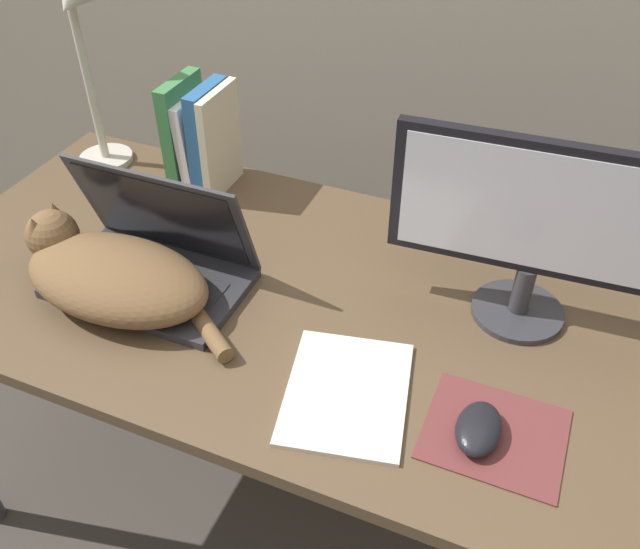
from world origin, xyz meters
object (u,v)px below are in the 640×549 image
external_monitor (539,225)px  book_row (201,138)px  cat (111,274)px  laptop (154,262)px  computer_mouse (479,429)px  desk_lamp (81,35)px  notepad (347,392)px

external_monitor → book_row: external_monitor is taller
cat → book_row: book_row is taller
laptop → computer_mouse: laptop is taller
desk_lamp → computer_mouse: bearing=-23.7°
computer_mouse → laptop: bearing=169.1°
cat → book_row: 0.43m
cat → desk_lamp: bearing=127.1°
external_monitor → book_row: 0.78m
desk_lamp → notepad: (0.79, -0.44, -0.33)m
computer_mouse → desk_lamp: bearing=156.3°
external_monitor → computer_mouse: size_ratio=4.70×
desk_lamp → cat: bearing=-52.9°
laptop → book_row: 0.36m
book_row → notepad: book_row is taller
external_monitor → desk_lamp: desk_lamp is taller
external_monitor → computer_mouse: (-0.01, -0.30, -0.18)m
book_row → desk_lamp: (-0.25, -0.03, 0.21)m
cat → notepad: size_ratio=1.73×
book_row → desk_lamp: size_ratio=0.52×
cat → desk_lamp: desk_lamp is taller
computer_mouse → notepad: (-0.22, 0.00, -0.02)m
desk_lamp → notepad: size_ratio=1.72×
computer_mouse → notepad: bearing=179.6°
computer_mouse → cat: bearing=175.6°
computer_mouse → notepad: 0.22m
cat → computer_mouse: 0.71m
cat → book_row: (-0.04, 0.42, 0.06)m
laptop → desk_lamp: bearing=137.2°
desk_lamp → notepad: bearing=-29.2°
computer_mouse → notepad: computer_mouse is taller
cat → external_monitor: bearing=19.2°
computer_mouse → external_monitor: bearing=88.8°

